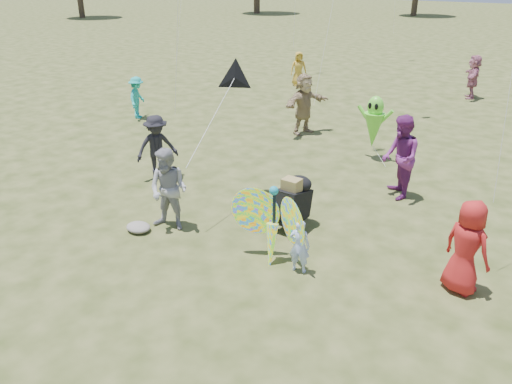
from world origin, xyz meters
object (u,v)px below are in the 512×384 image
crowd_i (137,98)px  jogging_stroller (294,200)px  crowd_a (467,247)px  adult_man (169,190)px  crowd_g (299,69)px  butterfly_kite (273,226)px  child_girl (300,246)px  crowd_e (400,157)px  crowd_b (157,147)px  crowd_j (473,77)px  crowd_d (304,104)px  alien_kite (374,124)px

crowd_i → jogging_stroller: size_ratio=1.32×
crowd_a → jogging_stroller: bearing=16.4°
adult_man → jogging_stroller: bearing=22.6°
crowd_g → butterfly_kite: 14.71m
child_girl → crowd_e: crowd_e is taller
crowd_a → butterfly_kite: (-3.01, -0.97, -0.10)m
adult_man → crowd_a: 5.47m
crowd_b → jogging_stroller: bearing=-66.1°
crowd_g → crowd_j: crowd_j is taller
crowd_d → crowd_e: 5.13m
alien_kite → crowd_g: bearing=132.4°
crowd_a → alien_kite: size_ratio=0.92×
butterfly_kite → crowd_d: bearing=115.5°
adult_man → crowd_j: 15.15m
butterfly_kite → crowd_e: bearing=77.6°
crowd_a → crowd_d: crowd_d is taller
crowd_i → alien_kite: 8.34m
adult_man → crowd_g: (-4.63, 13.08, -0.10)m
adult_man → alien_kite: size_ratio=0.96×
alien_kite → jogging_stroller: bearing=-86.6°
crowd_j → child_girl: bearing=-13.5°
crowd_a → crowd_i: crowd_a is taller
child_girl → crowd_d: (-3.87, 6.96, 0.45)m
crowd_d → crowd_j: size_ratio=1.11×
jogging_stroller → child_girl: bearing=-54.6°
crowd_b → adult_man: bearing=-101.5°
jogging_stroller → alien_kite: bearing=94.5°
child_girl → jogging_stroller: bearing=-68.9°
adult_man → jogging_stroller: size_ratio=1.54×
child_girl → crowd_e: (0.29, 3.96, 0.46)m
crowd_e → crowd_j: bearing=150.6°
adult_man → crowd_g: bearing=96.7°
crowd_j → butterfly_kite: size_ratio=0.98×
crowd_a → crowd_d: size_ratio=0.84×
adult_man → butterfly_kite: bearing=-9.5°
crowd_b → crowd_g: (-2.53, 11.30, -0.06)m
crowd_b → crowd_g: size_ratio=1.09×
child_girl → crowd_j: size_ratio=0.58×
crowd_b → alien_kite: 5.78m
adult_man → butterfly_kite: (2.34, 0.13, -0.14)m
crowd_a → crowd_e: bearing=-32.0°
child_girl → crowd_a: 2.66m
child_girl → butterfly_kite: (-0.57, 0.04, 0.20)m
crowd_a → butterfly_kite: bearing=39.8°
adult_man → butterfly_kite: adult_man is taller
crowd_g → adult_man: bearing=-111.5°
crowd_b → butterfly_kite: 4.74m
crowd_e → alien_kite: size_ratio=1.10×
child_girl → crowd_g: size_ratio=0.67×
child_girl → crowd_a: size_ratio=0.62×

